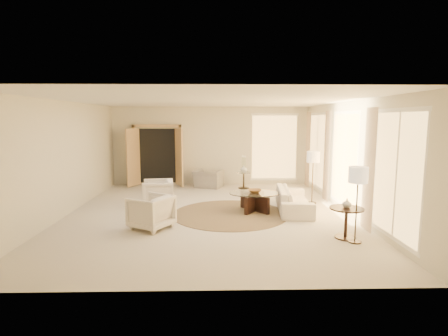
{
  "coord_description": "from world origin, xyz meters",
  "views": [
    {
      "loc": [
        0.19,
        -8.57,
        2.36
      ],
      "look_at": [
        0.4,
        0.4,
        1.1
      ],
      "focal_mm": 28.0,
      "sensor_mm": 36.0,
      "label": 1
    }
  ],
  "objects_px": {
    "side_table": "(244,179)",
    "side_vase": "(244,169)",
    "bowl": "(255,191)",
    "coffee_table": "(255,200)",
    "end_table": "(346,217)",
    "end_vase": "(347,203)",
    "armchair_left": "(158,192)",
    "floor_lamp_far": "(358,178)",
    "floor_lamp_near": "(313,159)",
    "armchair_right": "(151,210)",
    "sofa": "(294,199)",
    "accent_chair": "(208,176)"
  },
  "relations": [
    {
      "from": "side_table",
      "to": "side_vase",
      "type": "relative_size",
      "value": 2.3
    },
    {
      "from": "side_table",
      "to": "bowl",
      "type": "bearing_deg",
      "value": -89.13
    },
    {
      "from": "coffee_table",
      "to": "side_table",
      "type": "bearing_deg",
      "value": 90.87
    },
    {
      "from": "end_table",
      "to": "side_vase",
      "type": "height_order",
      "value": "side_vase"
    },
    {
      "from": "bowl",
      "to": "end_vase",
      "type": "relative_size",
      "value": 1.88
    },
    {
      "from": "armchair_left",
      "to": "bowl",
      "type": "height_order",
      "value": "armchair_left"
    },
    {
      "from": "coffee_table",
      "to": "floor_lamp_far",
      "type": "xyz_separation_m",
      "value": [
        1.68,
        -2.34,
        0.95
      ]
    },
    {
      "from": "floor_lamp_near",
      "to": "side_vase",
      "type": "xyz_separation_m",
      "value": [
        -1.76,
        2.18,
        -0.57
      ]
    },
    {
      "from": "end_table",
      "to": "floor_lamp_far",
      "type": "distance_m",
      "value": 0.87
    },
    {
      "from": "floor_lamp_far",
      "to": "floor_lamp_near",
      "type": "bearing_deg",
      "value": 89.42
    },
    {
      "from": "armchair_left",
      "to": "floor_lamp_far",
      "type": "height_order",
      "value": "floor_lamp_far"
    },
    {
      "from": "end_vase",
      "to": "side_vase",
      "type": "xyz_separation_m",
      "value": [
        -1.63,
        5.1,
        -0.03
      ]
    },
    {
      "from": "side_table",
      "to": "side_vase",
      "type": "bearing_deg",
      "value": 90.0
    },
    {
      "from": "floor_lamp_near",
      "to": "floor_lamp_far",
      "type": "xyz_separation_m",
      "value": [
        -0.03,
        -3.16,
        0.0
      ]
    },
    {
      "from": "bowl",
      "to": "armchair_right",
      "type": "bearing_deg",
      "value": -150.48
    },
    {
      "from": "side_table",
      "to": "bowl",
      "type": "height_order",
      "value": "bowl"
    },
    {
      "from": "floor_lamp_near",
      "to": "floor_lamp_far",
      "type": "bearing_deg",
      "value": -90.58
    },
    {
      "from": "sofa",
      "to": "end_vase",
      "type": "bearing_deg",
      "value": -159.31
    },
    {
      "from": "accent_chair",
      "to": "end_table",
      "type": "bearing_deg",
      "value": 137.02
    },
    {
      "from": "armchair_right",
      "to": "bowl",
      "type": "distance_m",
      "value": 2.77
    },
    {
      "from": "coffee_table",
      "to": "side_vase",
      "type": "bearing_deg",
      "value": 90.87
    },
    {
      "from": "end_table",
      "to": "end_vase",
      "type": "bearing_deg",
      "value": 90.0
    },
    {
      "from": "armchair_right",
      "to": "end_table",
      "type": "xyz_separation_m",
      "value": [
        3.99,
        -0.74,
        0.03
      ]
    },
    {
      "from": "end_vase",
      "to": "armchair_left",
      "type": "bearing_deg",
      "value": 147.66
    },
    {
      "from": "armchair_left",
      "to": "end_vase",
      "type": "xyz_separation_m",
      "value": [
        4.15,
        -2.63,
        0.31
      ]
    },
    {
      "from": "floor_lamp_far",
      "to": "end_vase",
      "type": "bearing_deg",
      "value": 111.55
    },
    {
      "from": "floor_lamp_near",
      "to": "side_vase",
      "type": "height_order",
      "value": "floor_lamp_near"
    },
    {
      "from": "armchair_left",
      "to": "floor_lamp_far",
      "type": "distance_m",
      "value": 5.2
    },
    {
      "from": "bowl",
      "to": "armchair_left",
      "type": "bearing_deg",
      "value": 168.39
    },
    {
      "from": "floor_lamp_near",
      "to": "floor_lamp_far",
      "type": "height_order",
      "value": "floor_lamp_far"
    },
    {
      "from": "side_table",
      "to": "side_vase",
      "type": "height_order",
      "value": "side_vase"
    },
    {
      "from": "bowl",
      "to": "side_vase",
      "type": "relative_size",
      "value": 1.44
    },
    {
      "from": "floor_lamp_near",
      "to": "end_vase",
      "type": "xyz_separation_m",
      "value": [
        -0.13,
        -2.92,
        -0.54
      ]
    },
    {
      "from": "floor_lamp_near",
      "to": "armchair_right",
      "type": "bearing_deg",
      "value": -152.1
    },
    {
      "from": "floor_lamp_near",
      "to": "end_vase",
      "type": "bearing_deg",
      "value": -92.5
    },
    {
      "from": "side_vase",
      "to": "coffee_table",
      "type": "bearing_deg",
      "value": -89.13
    },
    {
      "from": "sofa",
      "to": "floor_lamp_near",
      "type": "xyz_separation_m",
      "value": [
        0.7,
        0.79,
        0.96
      ]
    },
    {
      "from": "armchair_right",
      "to": "coffee_table",
      "type": "height_order",
      "value": "armchair_right"
    },
    {
      "from": "armchair_right",
      "to": "side_vase",
      "type": "relative_size",
      "value": 3.3
    },
    {
      "from": "side_table",
      "to": "side_vase",
      "type": "xyz_separation_m",
      "value": [
        0.0,
        0.0,
        0.34
      ]
    },
    {
      "from": "accent_chair",
      "to": "end_vase",
      "type": "xyz_separation_m",
      "value": [
        2.85,
        -5.31,
        0.3
      ]
    },
    {
      "from": "end_vase",
      "to": "side_vase",
      "type": "relative_size",
      "value": 0.77
    },
    {
      "from": "end_table",
      "to": "side_table",
      "type": "distance_m",
      "value": 5.35
    },
    {
      "from": "end_vase",
      "to": "side_vase",
      "type": "height_order",
      "value": "end_vase"
    },
    {
      "from": "sofa",
      "to": "floor_lamp_far",
      "type": "distance_m",
      "value": 2.64
    },
    {
      "from": "coffee_table",
      "to": "side_table",
      "type": "relative_size",
      "value": 2.47
    },
    {
      "from": "floor_lamp_far",
      "to": "end_table",
      "type": "bearing_deg",
      "value": 111.55
    },
    {
      "from": "side_vase",
      "to": "side_table",
      "type": "bearing_deg",
      "value": -90.0
    },
    {
      "from": "accent_chair",
      "to": "coffee_table",
      "type": "bearing_deg",
      "value": 130.28
    },
    {
      "from": "armchair_left",
      "to": "accent_chair",
      "type": "bearing_deg",
      "value": 146.39
    }
  ]
}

